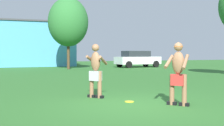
% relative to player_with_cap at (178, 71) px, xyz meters
% --- Properties ---
extents(ground_plane, '(80.00, 80.00, 0.00)m').
position_rel_player_with_cap_xyz_m(ground_plane, '(-1.00, 0.45, -0.93)').
color(ground_plane, '#2D6628').
extents(player_with_cap, '(0.74, 0.76, 1.70)m').
position_rel_player_with_cap_xyz_m(player_with_cap, '(0.00, 0.00, 0.00)').
color(player_with_cap, black).
rests_on(player_with_cap, ground_plane).
extents(player_in_gray, '(0.73, 0.80, 1.69)m').
position_rel_player_with_cap_xyz_m(player_in_gray, '(-1.59, 2.13, -0.05)').
color(player_in_gray, black).
rests_on(player_in_gray, ground_plane).
extents(frisbee, '(0.26, 0.26, 0.03)m').
position_rel_player_with_cap_xyz_m(frisbee, '(-0.96, 1.00, -0.92)').
color(frisbee, yellow).
rests_on(frisbee, ground_plane).
extents(car_white_mid_lot, '(4.43, 2.31, 1.58)m').
position_rel_player_with_cap_xyz_m(car_white_mid_lot, '(8.53, 19.25, -0.11)').
color(car_white_mid_lot, white).
rests_on(car_white_mid_lot, ground_plane).
extents(outbuilding_behind_lot, '(9.93, 5.80, 4.64)m').
position_rel_player_with_cap_xyz_m(outbuilding_behind_lot, '(-1.14, 26.14, 1.40)').
color(outbuilding_behind_lot, '#4C9ED1').
rests_on(outbuilding_behind_lot, ground_plane).
extents(tree_left_field, '(3.42, 3.42, 6.11)m').
position_rel_player_with_cap_xyz_m(tree_left_field, '(1.56, 18.48, 3.08)').
color(tree_left_field, '#4C3823').
rests_on(tree_left_field, ground_plane).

